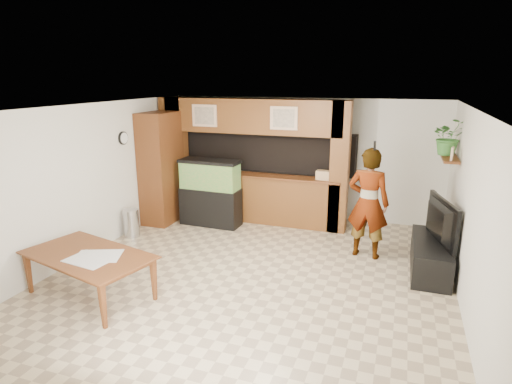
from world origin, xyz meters
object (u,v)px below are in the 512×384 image
at_px(television, 434,221).
at_px(dining_table, 88,276).
at_px(person, 368,203).
at_px(aquarium, 210,193).
at_px(pantry_cabinet, 161,168).

bearing_deg(television, dining_table, 103.11).
bearing_deg(person, aquarium, -3.17).
distance_m(television, person, 1.08).
distance_m(pantry_cabinet, aquarium, 1.19).
xyz_separation_m(television, person, (-1.04, 0.29, 0.10)).
height_order(aquarium, dining_table, aquarium).
distance_m(aquarium, dining_table, 3.42).
xyz_separation_m(pantry_cabinet, person, (4.31, -0.52, -0.21)).
bearing_deg(aquarium, pantry_cabinet, -173.12).
relative_size(aquarium, television, 1.16).
relative_size(aquarium, dining_table, 0.75).
bearing_deg(dining_table, person, 52.24).
distance_m(television, dining_table, 5.25).
xyz_separation_m(aquarium, person, (3.23, -0.62, 0.28)).
xyz_separation_m(television, dining_table, (-4.60, -2.48, -0.53)).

